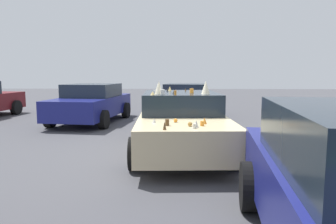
% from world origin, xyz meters
% --- Properties ---
extents(ground_plane, '(60.00, 60.00, 0.00)m').
position_xyz_m(ground_plane, '(0.00, 0.00, 0.00)').
color(ground_plane, '#47474C').
extents(art_car_decorated, '(4.77, 2.30, 1.62)m').
position_xyz_m(art_car_decorated, '(0.05, 0.00, 0.69)').
color(art_car_decorated, beige).
rests_on(art_car_decorated, ground).
extents(parked_sedan_near_right, '(4.50, 2.36, 1.38)m').
position_xyz_m(parked_sedan_near_right, '(5.59, -0.25, 0.69)').
color(parked_sedan_near_right, navy).
rests_on(parked_sedan_near_right, ground).
extents(parked_sedan_behind_left, '(4.42, 2.38, 1.40)m').
position_xyz_m(parked_sedan_behind_left, '(4.18, 3.26, 0.71)').
color(parked_sedan_behind_left, navy).
rests_on(parked_sedan_behind_left, ground).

